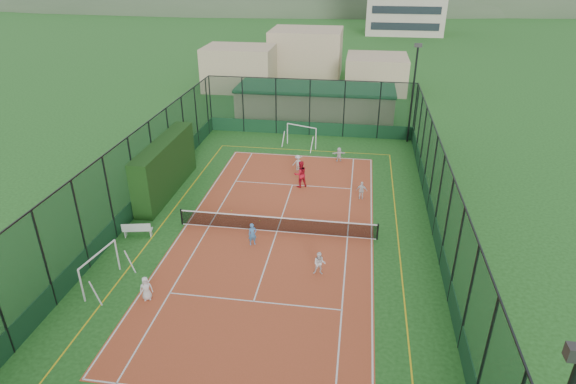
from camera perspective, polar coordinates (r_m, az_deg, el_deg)
name	(u,v)px	position (r m, az deg, el deg)	size (l,w,h in m)	color
ground	(277,232)	(28.27, -1.32, -4.71)	(300.00, 300.00, 0.00)	#1F4C1A
court_slab	(277,232)	(28.27, -1.32, -4.70)	(11.17, 23.97, 0.01)	#A14723
tennis_net	(277,224)	(28.00, -1.33, -3.78)	(11.67, 0.12, 1.06)	black
perimeter_fence	(276,193)	(27.07, -1.37, -0.18)	(18.12, 34.12, 5.00)	black
floodlight_ne	(413,95)	(41.99, 14.54, 11.11)	(0.60, 0.26, 8.25)	black
clubhouse	(315,103)	(47.84, 3.24, 10.54)	(15.20, 7.20, 3.15)	tan
distant_hills	(353,3)	(174.50, 7.74, 21.36)	(200.00, 60.00, 24.00)	#384C33
hedge_left	(165,167)	(33.28, -14.33, 2.92)	(1.24, 8.26, 3.61)	black
white_bench	(138,229)	(28.92, -17.38, -4.22)	(1.64, 0.45, 0.92)	white
futsal_goal_near	(100,270)	(25.27, -21.35, -8.56)	(0.80, 2.75, 1.78)	white
futsal_goal_far	(301,136)	(40.55, 1.60, 6.63)	(2.79, 0.81, 1.80)	white
child_near_left	(146,288)	(23.78, -16.47, -10.90)	(0.59, 0.39, 1.21)	white
child_near_mid	(253,234)	(26.82, -4.23, -5.01)	(0.47, 0.31, 1.30)	#4484C3
child_near_right	(320,264)	(24.46, 3.76, -8.46)	(0.62, 0.48, 1.27)	white
child_far_left	(298,163)	(35.97, 1.17, 3.50)	(0.78, 0.45, 1.21)	silver
child_far_right	(362,190)	(32.02, 8.72, 0.19)	(0.72, 0.30, 1.24)	white
child_far_back	(339,154)	(37.83, 6.06, 4.47)	(1.05, 0.33, 1.13)	white
coach	(300,174)	(33.23, 1.47, 2.14)	(0.93, 0.72, 1.90)	red
tennis_balls	(264,217)	(29.76, -2.87, -2.93)	(4.65, 1.03, 0.07)	#CCE033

